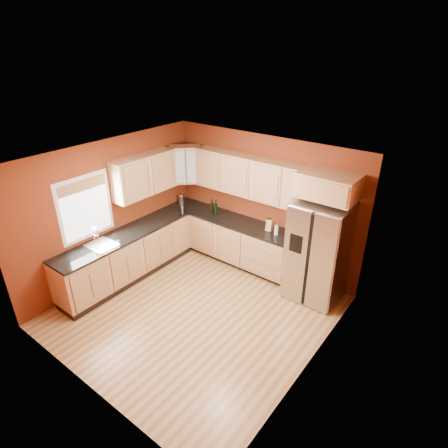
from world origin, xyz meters
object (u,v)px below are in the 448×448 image
Objects in this scene: refrigerator at (318,251)px; soap_dispenser at (276,230)px; wine_bottle_a at (216,207)px; knife_block at (270,225)px; canister_left at (182,200)px.

refrigerator reaches higher than soap_dispenser.
knife_block is (1.22, 0.06, -0.05)m from wine_bottle_a.
knife_block is at bearing 160.26° from soap_dispenser.
wine_bottle_a is 1.22m from knife_block.
knife_block reaches higher than soap_dispenser.
knife_block is (2.13, 0.09, 0.01)m from canister_left.
canister_left is at bearing -179.31° from soap_dispenser.
knife_block reaches higher than canister_left.
wine_bottle_a is 1.52× the size of soap_dispenser.
refrigerator is 0.85m from soap_dispenser.
refrigerator is at bearing -8.11° from knife_block.
canister_left is 0.93× the size of soap_dispenser.
refrigerator is 2.25m from wine_bottle_a.
wine_bottle_a is (-2.24, 0.05, 0.19)m from refrigerator.
wine_bottle_a is (0.91, 0.04, 0.06)m from canister_left.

